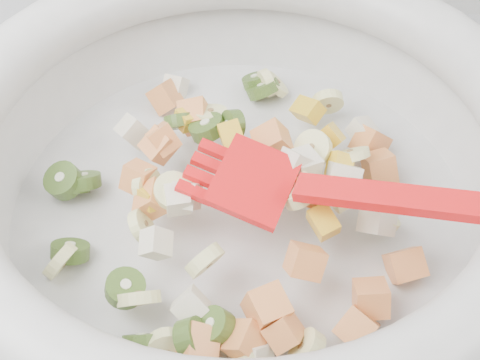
# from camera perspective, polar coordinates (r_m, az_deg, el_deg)

# --- Properties ---
(mixing_bowl) EXTENTS (0.44, 0.42, 0.12)m
(mixing_bowl) POSITION_cam_1_polar(r_m,az_deg,el_deg) (0.50, 0.02, 1.13)
(mixing_bowl) COLOR silver
(mixing_bowl) RESTS_ON counter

